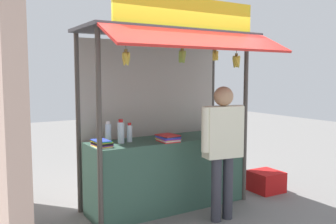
{
  "coord_description": "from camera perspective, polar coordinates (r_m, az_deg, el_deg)",
  "views": [
    {
      "loc": [
        -2.48,
        -4.09,
        1.76
      ],
      "look_at": [
        0.0,
        0.0,
        1.27
      ],
      "focal_mm": 39.37,
      "sensor_mm": 36.0,
      "label": 1
    }
  ],
  "objects": [
    {
      "name": "banana_bunch_inner_right",
      "position": [
        4.7,
        7.33,
        8.7
      ],
      "size": [
        0.09,
        0.09,
        0.25
      ],
      "color": "#332D23"
    },
    {
      "name": "banana_bunch_rightmost",
      "position": [
        4.05,
        -6.52,
        8.26
      ],
      "size": [
        0.09,
        0.09,
        0.32
      ],
      "color": "#332D23"
    },
    {
      "name": "water_bottle_back_right",
      "position": [
        4.54,
        -7.31,
        -3.09
      ],
      "size": [
        0.08,
        0.08,
        0.29
      ],
      "color": "silver",
      "rests_on": "stall_counter"
    },
    {
      "name": "banana_bunch_inner_left",
      "position": [
        4.92,
        10.54,
        7.7
      ],
      "size": [
        0.12,
        0.12,
        0.33
      ],
      "color": "#332D23"
    },
    {
      "name": "stall_structure",
      "position": [
        4.86,
        -0.58,
        3.88
      ],
      "size": [
        2.33,
        1.47,
        2.66
      ],
      "color": "#4C4742",
      "rests_on": "ground"
    },
    {
      "name": "water_bottle_center",
      "position": [
        4.61,
        -5.98,
        -3.25
      ],
      "size": [
        0.07,
        0.07,
        0.24
      ],
      "color": "silver",
      "rests_on": "stall_counter"
    },
    {
      "name": "water_bottle_right",
      "position": [
        5.54,
        6.98,
        -1.81
      ],
      "size": [
        0.06,
        0.06,
        0.23
      ],
      "color": "silver",
      "rests_on": "stall_counter"
    },
    {
      "name": "water_bottle_rear_center",
      "position": [
        4.59,
        -9.25,
        -3.19
      ],
      "size": [
        0.07,
        0.07,
        0.27
      ],
      "color": "silver",
      "rests_on": "stall_counter"
    },
    {
      "name": "magazine_stack_mid_left",
      "position": [
        4.35,
        -10.24,
        -4.82
      ],
      "size": [
        0.2,
        0.28,
        0.08
      ],
      "color": "white",
      "rests_on": "stall_counter"
    },
    {
      "name": "vendor_person",
      "position": [
        4.45,
        8.49,
        -4.4
      ],
      "size": [
        0.62,
        0.27,
        1.62
      ],
      "rotation": [
        0.0,
        0.0,
        2.98
      ],
      "color": "#383842",
      "rests_on": "ground"
    },
    {
      "name": "plastic_crate",
      "position": [
        5.86,
        14.92,
        -10.32
      ],
      "size": [
        0.45,
        0.45,
        0.3
      ],
      "primitive_type": "cube",
      "rotation": [
        0.0,
        0.0,
        -0.04
      ],
      "color": "red",
      "rests_on": "ground"
    },
    {
      "name": "ground_plane",
      "position": [
        5.09,
        0.0,
        -14.41
      ],
      "size": [
        20.0,
        20.0,
        0.0
      ],
      "primitive_type": "plane",
      "color": "slate"
    },
    {
      "name": "stall_counter",
      "position": [
        4.95,
        0.0,
        -9.39
      ],
      "size": [
        2.13,
        0.62,
        0.92
      ],
      "primitive_type": "cube",
      "color": "#385B4C",
      "rests_on": "ground"
    },
    {
      "name": "magazine_stack_front_right",
      "position": [
        4.63,
        0.02,
        -4.06
      ],
      "size": [
        0.25,
        0.3,
        0.08
      ],
      "color": "red",
      "rests_on": "stall_counter"
    },
    {
      "name": "banana_bunch_leftmost",
      "position": [
        4.41,
        2.19,
        8.59
      ],
      "size": [
        0.11,
        0.11,
        0.28
      ],
      "color": "#332D23"
    }
  ]
}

